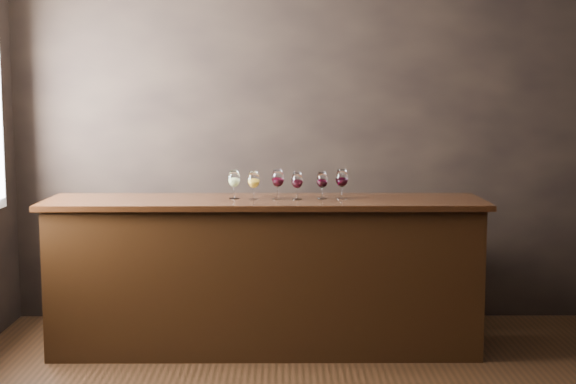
{
  "coord_description": "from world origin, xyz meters",
  "views": [
    {
      "loc": [
        -0.39,
        -4.04,
        1.76
      ],
      "look_at": [
        -0.36,
        1.41,
        1.11
      ],
      "focal_mm": 50.0,
      "sensor_mm": 36.0,
      "label": 1
    }
  ],
  "objects_px": {
    "bar_counter": "(265,277)",
    "glass_white": "(234,179)",
    "back_bar_shelf": "(250,273)",
    "glass_amber": "(254,180)",
    "glass_red_a": "(278,179)",
    "glass_red_b": "(297,181)",
    "glass_red_c": "(322,181)",
    "glass_red_d": "(342,179)"
  },
  "relations": [
    {
      "from": "glass_amber",
      "to": "glass_red_a",
      "type": "bearing_deg",
      "value": 10.41
    },
    {
      "from": "bar_counter",
      "to": "glass_red_b",
      "type": "relative_size",
      "value": 15.48
    },
    {
      "from": "back_bar_shelf",
      "to": "glass_amber",
      "type": "distance_m",
      "value": 1.0
    },
    {
      "from": "back_bar_shelf",
      "to": "glass_red_d",
      "type": "xyz_separation_m",
      "value": [
        0.66,
        -0.59,
        0.79
      ]
    },
    {
      "from": "glass_amber",
      "to": "glass_red_a",
      "type": "distance_m",
      "value": 0.17
    },
    {
      "from": "back_bar_shelf",
      "to": "glass_red_c",
      "type": "bearing_deg",
      "value": -48.09
    },
    {
      "from": "glass_red_a",
      "to": "glass_red_d",
      "type": "bearing_deg",
      "value": -0.25
    },
    {
      "from": "glass_red_a",
      "to": "glass_red_c",
      "type": "xyz_separation_m",
      "value": [
        0.31,
        0.01,
        -0.01
      ]
    },
    {
      "from": "glass_red_c",
      "to": "glass_red_a",
      "type": "bearing_deg",
      "value": -178.61
    },
    {
      "from": "back_bar_shelf",
      "to": "glass_white",
      "type": "height_order",
      "value": "glass_white"
    },
    {
      "from": "glass_red_a",
      "to": "glass_red_c",
      "type": "distance_m",
      "value": 0.31
    },
    {
      "from": "glass_red_c",
      "to": "glass_red_d",
      "type": "distance_m",
      "value": 0.14
    },
    {
      "from": "glass_amber",
      "to": "glass_red_d",
      "type": "bearing_deg",
      "value": 2.68
    },
    {
      "from": "glass_red_a",
      "to": "back_bar_shelf",
      "type": "bearing_deg",
      "value": 110.35
    },
    {
      "from": "glass_amber",
      "to": "glass_red_b",
      "type": "height_order",
      "value": "glass_amber"
    },
    {
      "from": "back_bar_shelf",
      "to": "glass_white",
      "type": "relative_size",
      "value": 11.27
    },
    {
      "from": "glass_white",
      "to": "glass_red_a",
      "type": "distance_m",
      "value": 0.3
    },
    {
      "from": "back_bar_shelf",
      "to": "glass_amber",
      "type": "bearing_deg",
      "value": -84.95
    },
    {
      "from": "glass_white",
      "to": "glass_red_c",
      "type": "bearing_deg",
      "value": -0.42
    },
    {
      "from": "bar_counter",
      "to": "glass_red_d",
      "type": "height_order",
      "value": "glass_red_d"
    },
    {
      "from": "glass_red_a",
      "to": "glass_red_b",
      "type": "xyz_separation_m",
      "value": [
        0.13,
        -0.03,
        -0.01
      ]
    },
    {
      "from": "back_bar_shelf",
      "to": "glass_red_a",
      "type": "height_order",
      "value": "glass_red_a"
    },
    {
      "from": "back_bar_shelf",
      "to": "glass_red_b",
      "type": "height_order",
      "value": "glass_red_b"
    },
    {
      "from": "bar_counter",
      "to": "glass_white",
      "type": "relative_size",
      "value": 14.66
    },
    {
      "from": "bar_counter",
      "to": "glass_white",
      "type": "distance_m",
      "value": 0.71
    },
    {
      "from": "bar_counter",
      "to": "glass_red_b",
      "type": "xyz_separation_m",
      "value": [
        0.22,
        -0.0,
        0.67
      ]
    },
    {
      "from": "glass_red_b",
      "to": "glass_red_d",
      "type": "height_order",
      "value": "glass_red_d"
    },
    {
      "from": "glass_white",
      "to": "glass_red_d",
      "type": "distance_m",
      "value": 0.74
    },
    {
      "from": "glass_red_c",
      "to": "bar_counter",
      "type": "bearing_deg",
      "value": -175.32
    },
    {
      "from": "glass_white",
      "to": "glass_red_b",
      "type": "height_order",
      "value": "glass_white"
    },
    {
      "from": "bar_counter",
      "to": "glass_white",
      "type": "height_order",
      "value": "glass_white"
    },
    {
      "from": "bar_counter",
      "to": "glass_amber",
      "type": "xyz_separation_m",
      "value": [
        -0.07,
        -0.01,
        0.68
      ]
    },
    {
      "from": "glass_red_b",
      "to": "glass_red_c",
      "type": "height_order",
      "value": "same"
    },
    {
      "from": "glass_red_a",
      "to": "glass_red_b",
      "type": "bearing_deg",
      "value": -11.79
    },
    {
      "from": "glass_red_d",
      "to": "bar_counter",
      "type": "bearing_deg",
      "value": -177.51
    },
    {
      "from": "back_bar_shelf",
      "to": "glass_red_a",
      "type": "bearing_deg",
      "value": -69.65
    },
    {
      "from": "glass_red_c",
      "to": "glass_red_b",
      "type": "bearing_deg",
      "value": -168.5
    },
    {
      "from": "bar_counter",
      "to": "glass_red_b",
      "type": "distance_m",
      "value": 0.71
    },
    {
      "from": "glass_white",
      "to": "back_bar_shelf",
      "type": "bearing_deg",
      "value": 82.01
    },
    {
      "from": "glass_white",
      "to": "glass_red_c",
      "type": "distance_m",
      "value": 0.61
    },
    {
      "from": "glass_amber",
      "to": "glass_red_c",
      "type": "xyz_separation_m",
      "value": [
        0.47,
        0.04,
        -0.01
      ]
    },
    {
      "from": "back_bar_shelf",
      "to": "glass_red_a",
      "type": "relative_size",
      "value": 10.96
    }
  ]
}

